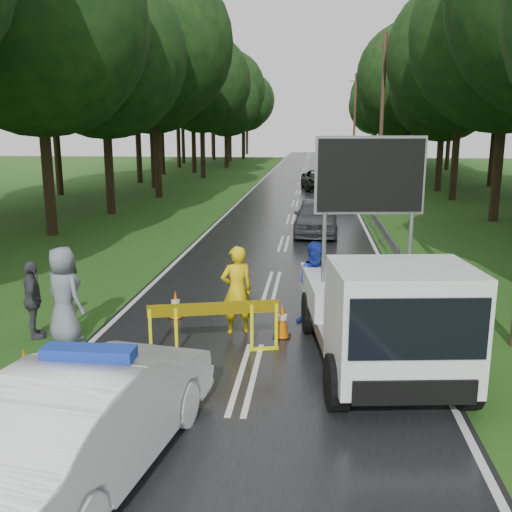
# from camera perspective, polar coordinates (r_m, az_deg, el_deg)

# --- Properties ---
(ground) EXTENTS (160.00, 160.00, 0.00)m
(ground) POSITION_cam_1_polar(r_m,az_deg,el_deg) (10.24, -0.92, -12.03)
(ground) COLOR #1C4E16
(ground) RESTS_ON ground
(road) EXTENTS (7.00, 140.00, 0.02)m
(road) POSITION_cam_1_polar(r_m,az_deg,el_deg) (39.49, 4.24, 6.36)
(road) COLOR black
(road) RESTS_ON ground
(guardrail) EXTENTS (0.12, 60.06, 0.70)m
(guardrail) POSITION_cam_1_polar(r_m,az_deg,el_deg) (39.17, 9.70, 6.96)
(guardrail) COLOR gray
(guardrail) RESTS_ON ground
(utility_pole_mid) EXTENTS (1.40, 0.24, 10.00)m
(utility_pole_mid) POSITION_cam_1_polar(r_m,az_deg,el_deg) (37.47, 12.48, 13.52)
(utility_pole_mid) COLOR #4C2F23
(utility_pole_mid) RESTS_ON ground
(utility_pole_far) EXTENTS (1.40, 0.24, 10.00)m
(utility_pole_far) POSITION_cam_1_polar(r_m,az_deg,el_deg) (63.38, 9.82, 13.13)
(utility_pole_far) COLOR #4C2F23
(utility_pole_far) RESTS_ON ground
(police_sedan) EXTENTS (2.31, 4.79, 1.67)m
(police_sedan) POSITION_cam_1_polar(r_m,az_deg,el_deg) (7.68, -15.99, -15.08)
(police_sedan) COLOR white
(police_sedan) RESTS_ON ground
(work_truck) EXTENTS (2.88, 5.37, 4.09)m
(work_truck) POSITION_cam_1_polar(r_m,az_deg,el_deg) (10.36, 12.40, -5.45)
(work_truck) COLOR gray
(work_truck) RESTS_ON ground
(barrier) EXTENTS (2.45, 0.68, 1.04)m
(barrier) POSITION_cam_1_polar(r_m,az_deg,el_deg) (10.97, -4.22, -5.93)
(barrier) COLOR #F4F80D
(barrier) RESTS_ON ground
(officer) EXTENTS (0.82, 0.70, 1.89)m
(officer) POSITION_cam_1_polar(r_m,az_deg,el_deg) (12.04, -1.93, -3.42)
(officer) COLOR yellow
(officer) RESTS_ON ground
(civilian) EXTENTS (0.95, 0.76, 1.86)m
(civilian) POSITION_cam_1_polar(r_m,az_deg,el_deg) (12.69, 6.11, -2.72)
(civilian) COLOR #1A31A9
(civilian) RESTS_ON ground
(bystander_mid) EXTENTS (0.74, 1.04, 1.64)m
(bystander_mid) POSITION_cam_1_polar(r_m,az_deg,el_deg) (12.65, -21.41, -4.11)
(bystander_mid) COLOR #414349
(bystander_mid) RESTS_ON ground
(bystander_right) EXTENTS (1.15, 1.04, 1.98)m
(bystander_right) POSITION_cam_1_polar(r_m,az_deg,el_deg) (12.16, -18.65, -3.71)
(bystander_right) COLOR slate
(bystander_right) RESTS_ON ground
(queue_car_first) EXTENTS (1.82, 4.38, 1.48)m
(queue_car_first) POSITION_cam_1_polar(r_m,az_deg,el_deg) (23.67, 6.01, 3.96)
(queue_car_first) COLOR #383B3F
(queue_car_first) RESTS_ON ground
(queue_car_second) EXTENTS (2.30, 5.53, 1.60)m
(queue_car_second) POSITION_cam_1_polar(r_m,az_deg,el_deg) (32.40, 8.51, 6.31)
(queue_car_second) COLOR #ABAEB4
(queue_car_second) RESTS_ON ground
(queue_car_third) EXTENTS (2.89, 5.32, 1.42)m
(queue_car_third) POSITION_cam_1_polar(r_m,az_deg,el_deg) (41.30, 6.40, 7.57)
(queue_car_third) COLOR black
(queue_car_third) RESTS_ON ground
(queue_car_fourth) EXTENTS (2.34, 5.17, 1.65)m
(queue_car_fourth) POSITION_cam_1_polar(r_m,az_deg,el_deg) (47.29, 7.73, 8.30)
(queue_car_fourth) COLOR #3B3E42
(queue_car_fourth) RESTS_ON ground
(cone_near_left) EXTENTS (0.39, 0.39, 0.82)m
(cone_near_left) POSITION_cam_1_polar(r_m,az_deg,el_deg) (10.16, -22.06, -10.76)
(cone_near_left) COLOR black
(cone_near_left) RESTS_ON ground
(cone_center) EXTENTS (0.36, 0.36, 0.76)m
(cone_center) POSITION_cam_1_polar(r_m,az_deg,el_deg) (11.91, 2.62, -6.51)
(cone_center) COLOR black
(cone_center) RESTS_ON ground
(cone_far) EXTENTS (0.32, 0.32, 0.68)m
(cone_far) POSITION_cam_1_polar(r_m,az_deg,el_deg) (14.78, 6.13, -2.93)
(cone_far) COLOR black
(cone_far) RESTS_ON ground
(cone_left_mid) EXTENTS (0.32, 0.32, 0.67)m
(cone_left_mid) POSITION_cam_1_polar(r_m,az_deg,el_deg) (13.23, -8.04, -4.87)
(cone_left_mid) COLOR black
(cone_left_mid) RESTS_ON ground
(cone_right) EXTENTS (0.38, 0.38, 0.79)m
(cone_right) POSITION_cam_1_polar(r_m,az_deg,el_deg) (13.51, 15.84, -4.59)
(cone_right) COLOR black
(cone_right) RESTS_ON ground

